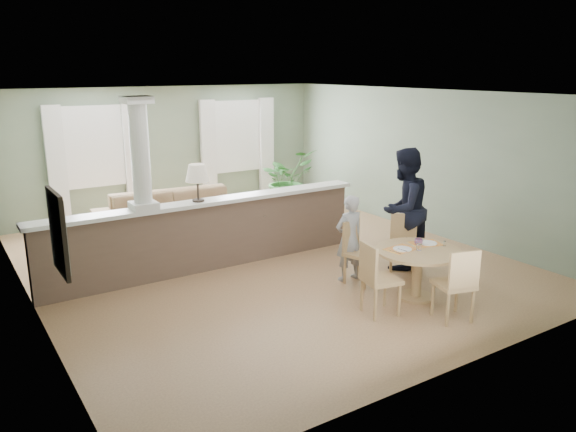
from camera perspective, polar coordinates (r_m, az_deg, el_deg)
ground at (r=9.23m, az=-2.32°, el=-4.64°), size 8.00×8.00×0.00m
room_shell at (r=9.32m, az=-4.58°, el=7.00°), size 7.02×8.02×2.71m
pony_wall at (r=8.75m, az=-8.60°, el=-1.03°), size 5.32×0.38×2.70m
sofa at (r=10.60m, az=-11.28°, el=0.06°), size 3.00×1.42×0.85m
houseplant at (r=12.50m, az=-0.07°, el=3.74°), size 1.37×1.24×1.34m
dining_table at (r=7.83m, az=13.05°, el=-4.33°), size 1.15×1.15×0.79m
chair_far_boy at (r=8.27m, az=7.06°, el=-3.32°), size 0.53×0.53×0.93m
chair_far_man at (r=8.71m, az=11.61°, el=-2.59°), size 0.59×0.59×0.93m
chair_near at (r=7.25m, az=16.84°, el=-6.41°), size 0.54×0.54×0.96m
chair_side at (r=7.23m, az=8.94°, el=-6.02°), size 0.51×0.51×0.95m
child_person at (r=8.30m, az=6.22°, el=-2.25°), size 0.48×0.31×1.29m
man_person at (r=8.89m, az=11.65°, el=0.72°), size 1.07×0.92×1.90m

